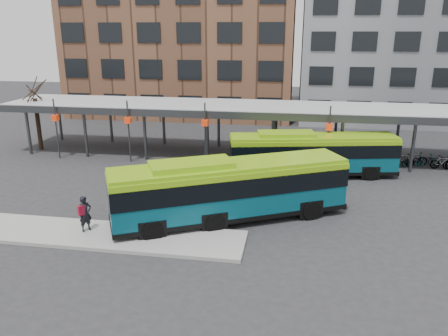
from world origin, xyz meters
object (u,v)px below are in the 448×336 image
Objects in this scene: bus_front at (230,188)px; tree at (38,122)px; bus_rear at (312,153)px; pedestrian at (85,213)px.

tree is at bearing 119.90° from bus_front.
bus_rear is (4.55, 8.46, -0.16)m from bus_front.
bus_rear reaches higher than pedestrian.
tree is 3.05× the size of pedestrian.
bus_rear is at bearing -8.67° from tree.
tree reaches higher than pedestrian.
bus_rear is (22.85, -3.48, -0.78)m from tree.
bus_rear is at bearing -8.61° from pedestrian.
pedestrian is at bearing -146.75° from bus_rear.
bus_front is 6.80× the size of pedestrian.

